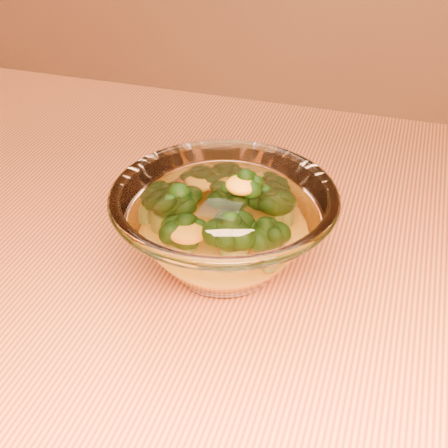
% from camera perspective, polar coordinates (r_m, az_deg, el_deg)
% --- Properties ---
extents(table, '(1.20, 0.80, 0.75)m').
position_cam_1_polar(table, '(0.66, 1.94, -11.64)').
color(table, '#D2793F').
rests_on(table, ground).
extents(glass_bowl, '(0.21, 0.21, 0.09)m').
position_cam_1_polar(glass_bowl, '(0.57, -0.00, -0.37)').
color(glass_bowl, white).
rests_on(glass_bowl, table).
extents(cheese_sauce, '(0.11, 0.11, 0.03)m').
position_cam_1_polar(cheese_sauce, '(0.59, 0.00, -1.91)').
color(cheese_sauce, yellow).
rests_on(cheese_sauce, glass_bowl).
extents(broccoli_heap, '(0.14, 0.13, 0.07)m').
position_cam_1_polar(broccoli_heap, '(0.57, -0.16, 1.06)').
color(broccoli_heap, black).
rests_on(broccoli_heap, cheese_sauce).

